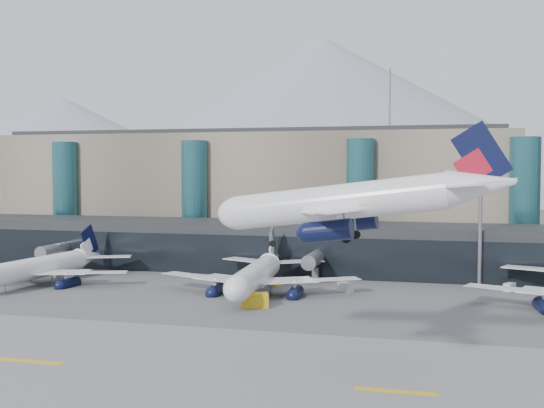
# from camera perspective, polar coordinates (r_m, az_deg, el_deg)

# --- Properties ---
(ground) EXTENTS (900.00, 900.00, 0.00)m
(ground) POSITION_cam_1_polar(r_m,az_deg,el_deg) (86.33, -2.48, -11.31)
(ground) COLOR #515154
(ground) RESTS_ON ground
(runway_strip) EXTENTS (400.00, 40.00, 0.04)m
(runway_strip) POSITION_cam_1_polar(r_m,az_deg,el_deg) (72.67, -6.09, -14.07)
(runway_strip) COLOR slate
(runway_strip) RESTS_ON ground
(runway_markings) EXTENTS (128.00, 1.00, 0.02)m
(runway_markings) POSITION_cam_1_polar(r_m,az_deg,el_deg) (72.66, -6.09, -14.05)
(runway_markings) COLOR gold
(runway_markings) RESTS_ON ground
(concourse) EXTENTS (170.00, 27.00, 10.00)m
(concourse) POSITION_cam_1_polar(r_m,az_deg,el_deg) (140.79, 4.50, -3.68)
(concourse) COLOR black
(concourse) RESTS_ON ground
(terminal_main) EXTENTS (130.00, 30.00, 31.00)m
(terminal_main) POSITION_cam_1_polar(r_m,az_deg,el_deg) (177.14, -1.60, 1.10)
(terminal_main) COLOR gray
(terminal_main) RESTS_ON ground
(teal_towers) EXTENTS (116.40, 19.40, 46.00)m
(teal_towers) POSITION_cam_1_polar(r_m,az_deg,el_deg) (159.13, 0.25, 0.36)
(teal_towers) COLOR #225760
(teal_towers) RESTS_ON ground
(mountain_ridge) EXTENTS (910.00, 400.00, 110.00)m
(mountain_ridge) POSITION_cam_1_polar(r_m,az_deg,el_deg) (460.62, 13.70, 5.95)
(mountain_ridge) COLOR gray
(mountain_ridge) RESTS_ON ground
(lightmast_mid) EXTENTS (3.00, 1.20, 25.60)m
(lightmast_mid) POSITION_cam_1_polar(r_m,az_deg,el_deg) (128.18, 17.04, -0.22)
(lightmast_mid) COLOR slate
(lightmast_mid) RESTS_ON ground
(hero_jet) EXTENTS (32.19, 32.59, 10.53)m
(hero_jet) POSITION_cam_1_polar(r_m,az_deg,el_deg) (70.50, 8.08, 1.09)
(hero_jet) COLOR white
(hero_jet) RESTS_ON ground
(jet_parked_left) EXTENTS (34.59, 34.37, 11.20)m
(jet_parked_left) POSITION_cam_1_polar(r_m,az_deg,el_deg) (134.81, -18.04, -4.43)
(jet_parked_left) COLOR white
(jet_parked_left) RESTS_ON ground
(jet_parked_mid) EXTENTS (36.66, 36.03, 11.83)m
(jet_parked_mid) POSITION_cam_1_polar(r_m,az_deg,el_deg) (118.02, -1.08, -5.21)
(jet_parked_mid) COLOR white
(jet_parked_mid) RESTS_ON ground
(veh_a) EXTENTS (2.86, 1.78, 1.53)m
(veh_a) POSITION_cam_1_polar(r_m,az_deg,el_deg) (134.28, -16.96, -5.94)
(veh_a) COLOR silver
(veh_a) RESTS_ON ground
(veh_b) EXTENTS (2.26, 2.64, 1.30)m
(veh_b) POSITION_cam_1_polar(r_m,az_deg,el_deg) (124.43, 0.42, -6.57)
(veh_b) COLOR gold
(veh_b) RESTS_ON ground
(veh_d) EXTENTS (2.28, 2.71, 1.36)m
(veh_d) POSITION_cam_1_polar(r_m,az_deg,el_deg) (126.42, 19.25, -6.57)
(veh_d) COLOR silver
(veh_d) RESTS_ON ground
(veh_g) EXTENTS (2.99, 2.84, 1.53)m
(veh_g) POSITION_cam_1_polar(r_m,az_deg,el_deg) (119.43, 6.19, -6.93)
(veh_g) COLOR silver
(veh_g) RESTS_ON ground
(veh_h) EXTENTS (4.51, 3.35, 2.23)m
(veh_h) POSITION_cam_1_polar(r_m,az_deg,el_deg) (105.44, -1.43, -8.05)
(veh_h) COLOR gold
(veh_h) RESTS_ON ground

